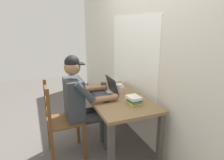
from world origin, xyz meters
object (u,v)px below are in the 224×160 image
laptop (106,91)px  computer_mouse (107,101)px  seated_person (83,100)px  coffee_mug_white (120,88)px  desk (116,104)px  coffee_mug_dark (104,86)px  book_stack_main (134,100)px  wooden_chair (61,121)px

laptop → computer_mouse: 0.25m
seated_person → coffee_mug_white: 0.54m
seated_person → computer_mouse: 0.31m
desk → seated_person: (-0.07, -0.42, 0.09)m
coffee_mug_dark → book_stack_main: book_stack_main is taller
seated_person → coffee_mug_dark: 0.48m
wooden_chair → laptop: 0.67m
laptop → coffee_mug_white: (-0.04, 0.21, -0.00)m
laptop → coffee_mug_white: bearing=100.0°
desk → coffee_mug_dark: (-0.36, -0.04, 0.15)m
seated_person → coffee_mug_dark: bearing=127.9°
laptop → coffee_mug_dark: laptop is taller
coffee_mug_white → seated_person: bearing=-81.0°
wooden_chair → book_stack_main: (0.36, 0.80, 0.28)m
seated_person → book_stack_main: (0.36, 0.52, 0.06)m
coffee_mug_white → desk: bearing=-37.3°
coffee_mug_dark → coffee_mug_white: bearing=36.2°
coffee_mug_dark → book_stack_main: (0.66, 0.14, 0.00)m
wooden_chair → coffee_mug_white: 0.87m
laptop → coffee_mug_white: laptop is taller
coffee_mug_dark → laptop: bearing=-13.6°
computer_mouse → coffee_mug_dark: (-0.49, 0.14, 0.03)m
computer_mouse → book_stack_main: size_ratio=0.55×
laptop → desk: bearing=41.9°
laptop → wooden_chair: bearing=-85.6°
computer_mouse → book_stack_main: 0.32m
coffee_mug_white → book_stack_main: 0.45m
seated_person → coffee_mug_white: bearing=99.0°
desk → coffee_mug_white: coffee_mug_white is taller
coffee_mug_dark → computer_mouse: bearing=-15.7°
desk → coffee_mug_dark: coffee_mug_dark is taller
seated_person → coffee_mug_dark: seated_person is taller
book_stack_main → coffee_mug_white: bearing=177.8°
seated_person → wooden_chair: bearing=-90.0°
seated_person → laptop: size_ratio=3.82×
desk → wooden_chair: bearing=-95.4°
coffee_mug_dark → desk: bearing=6.4°
desk → laptop: 0.22m
coffee_mug_white → coffee_mug_dark: size_ratio=0.98×
desk → seated_person: 0.43m
wooden_chair → coffee_mug_white: bearing=95.9°
computer_mouse → book_stack_main: (0.17, 0.27, 0.03)m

